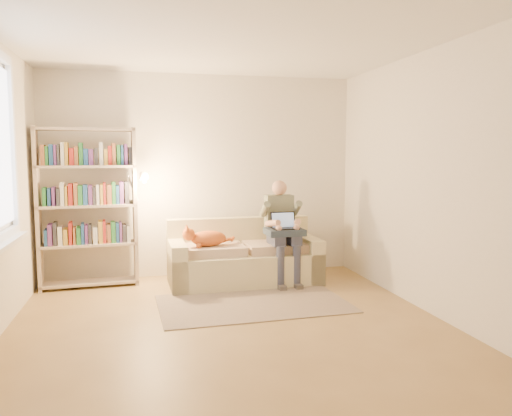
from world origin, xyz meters
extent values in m
plane|color=olive|center=(0.00, 0.00, 0.00)|extent=(4.50, 4.50, 0.00)
cube|color=white|center=(0.00, 0.00, 2.60)|extent=(4.00, 4.50, 0.02)
cube|color=silver|center=(2.00, 0.00, 1.30)|extent=(0.02, 4.50, 2.60)
cube|color=silver|center=(0.00, 2.25, 1.30)|extent=(4.00, 0.02, 2.60)
cube|color=silver|center=(0.00, -2.25, 1.30)|extent=(4.00, 0.02, 2.60)
cube|color=white|center=(-1.92, 0.20, 0.81)|extent=(0.12, 1.52, 0.04)
cube|color=beige|center=(0.44, 1.66, 0.19)|extent=(1.84, 0.86, 0.38)
cube|color=beige|center=(0.43, 1.98, 0.58)|extent=(1.83, 0.22, 0.39)
cube|color=beige|center=(-0.38, 1.64, 0.27)|extent=(0.20, 0.82, 0.55)
cube|color=beige|center=(1.26, 1.68, 0.27)|extent=(0.20, 0.82, 0.55)
cube|color=#C6AC90|center=(0.03, 1.61, 0.44)|extent=(0.79, 0.56, 0.11)
cube|color=#C6AC90|center=(0.85, 1.63, 0.44)|extent=(0.79, 0.56, 0.11)
cube|color=gray|center=(0.89, 1.69, 0.85)|extent=(0.34, 0.19, 0.46)
sphere|color=tan|center=(0.89, 1.67, 1.17)|extent=(0.19, 0.19, 0.19)
cube|color=#373A4E|center=(0.79, 1.47, 0.57)|extent=(0.14, 0.38, 0.14)
cube|color=#373A4E|center=(0.99, 1.47, 0.57)|extent=(0.14, 0.38, 0.14)
cylinder|color=#373A4E|center=(0.80, 1.29, 0.25)|extent=(0.10, 0.10, 0.51)
cylinder|color=#373A4E|center=(1.00, 1.29, 0.25)|extent=(0.10, 0.10, 0.51)
ellipsoid|color=orange|center=(0.03, 1.58, 0.58)|extent=(0.42, 0.23, 0.19)
sphere|color=orange|center=(-0.21, 1.54, 0.65)|extent=(0.15, 0.15, 0.15)
cylinder|color=orange|center=(0.25, 1.63, 0.55)|extent=(0.21, 0.05, 0.06)
cube|color=#253242|center=(0.82, 1.46, 0.65)|extent=(0.45, 0.37, 0.08)
cube|color=black|center=(0.82, 1.43, 0.70)|extent=(0.31, 0.22, 0.02)
cube|color=black|center=(0.82, 1.53, 0.79)|extent=(0.30, 0.07, 0.20)
plane|color=#8CA5CC|center=(0.82, 1.53, 0.79)|extent=(0.28, 0.08, 0.27)
cube|color=#C4AF94|center=(-1.94, 1.86, 0.95)|extent=(0.06, 0.29, 1.90)
cube|color=#C4AF94|center=(-0.85, 1.94, 0.95)|extent=(0.06, 0.29, 1.90)
cube|color=#C4AF94|center=(-1.40, 1.90, 0.05)|extent=(1.15, 0.37, 0.03)
cube|color=#C4AF94|center=(-1.40, 1.90, 0.51)|extent=(1.15, 0.37, 0.03)
cube|color=#C4AF94|center=(-1.40, 1.90, 0.97)|extent=(1.15, 0.37, 0.03)
cube|color=#C4AF94|center=(-1.40, 1.90, 1.44)|extent=(1.15, 0.37, 0.03)
cube|color=#C4AF94|center=(-1.40, 1.90, 1.87)|extent=(1.15, 0.37, 0.03)
cube|color=#333338|center=(-1.40, 1.90, 0.64)|extent=(0.98, 0.30, 0.23)
cube|color=silver|center=(-1.40, 1.90, 1.10)|extent=(0.98, 0.30, 0.23)
cube|color=gold|center=(-1.40, 1.90, 1.56)|extent=(0.98, 0.30, 0.23)
cylinder|color=silver|center=(-0.94, 1.94, 1.01)|extent=(0.10, 0.10, 0.04)
cone|color=silver|center=(-0.76, 1.83, 1.30)|extent=(0.13, 0.16, 0.16)
cube|color=gray|center=(0.35, 0.76, 0.01)|extent=(2.02, 1.25, 0.01)
camera|label=1|loc=(-0.77, -4.25, 1.56)|focal=35.00mm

